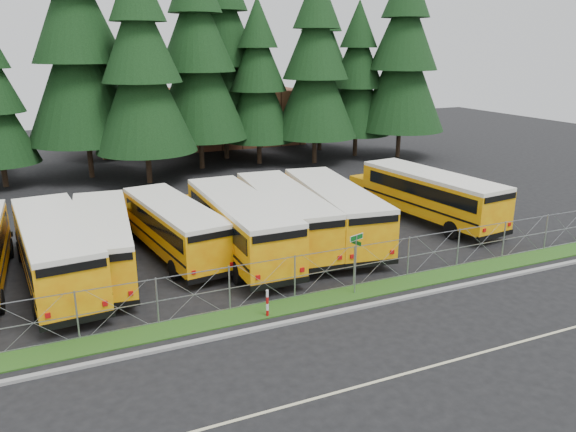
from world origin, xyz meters
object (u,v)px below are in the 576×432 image
(street_sign, at_px, (356,251))
(striped_bollard, at_px, (267,304))
(bus_2, at_px, (102,243))
(bus_5, at_px, (282,217))
(bus_6, at_px, (331,212))
(bus_1, at_px, (55,252))
(bus_east, at_px, (426,196))
(bus_4, at_px, (238,226))
(bus_3, at_px, (172,229))

(street_sign, height_order, striped_bollard, street_sign)
(bus_2, distance_m, bus_5, 9.62)
(bus_6, bearing_deg, bus_1, -170.54)
(bus_2, height_order, bus_5, bus_5)
(bus_east, distance_m, street_sign, 12.48)
(bus_4, relative_size, bus_5, 1.02)
(bus_3, height_order, street_sign, bus_3)
(bus_1, relative_size, street_sign, 4.31)
(bus_1, height_order, striped_bollard, bus_1)
(bus_2, height_order, street_sign, bus_2)
(bus_3, relative_size, striped_bollard, 9.23)
(bus_1, height_order, bus_east, bus_1)
(bus_5, distance_m, bus_east, 10.08)
(bus_6, height_order, bus_east, bus_6)
(bus_2, relative_size, bus_5, 0.95)
(bus_1, distance_m, bus_3, 6.00)
(bus_6, bearing_deg, striped_bollard, -125.12)
(bus_east, xyz_separation_m, striped_bollard, (-14.16, -8.27, -0.97))
(bus_east, xyz_separation_m, street_sign, (-9.75, -7.79, 0.46))
(bus_3, xyz_separation_m, street_sign, (6.29, -8.22, 0.58))
(bus_2, xyz_separation_m, bus_east, (19.69, 0.58, 0.07))
(bus_1, xyz_separation_m, striped_bollard, (7.66, -7.10, -0.99))
(bus_1, xyz_separation_m, bus_4, (8.93, 0.15, 0.03))
(striped_bollard, bearing_deg, bus_east, 30.28)
(bus_2, height_order, bus_east, bus_east)
(bus_4, xyz_separation_m, bus_6, (5.73, 0.31, -0.02))
(bus_2, relative_size, street_sign, 4.09)
(bus_2, xyz_separation_m, street_sign, (9.94, -7.21, 0.53))
(bus_4, bearing_deg, bus_2, 176.43)
(bus_3, bearing_deg, bus_east, -9.33)
(bus_2, xyz_separation_m, bus_5, (9.61, 0.20, 0.08))
(bus_1, relative_size, bus_4, 0.98)
(bus_3, relative_size, street_sign, 3.94)
(bus_1, xyz_separation_m, bus_2, (2.13, 0.59, -0.08))
(bus_5, bearing_deg, bus_6, -1.16)
(bus_5, distance_m, street_sign, 7.43)
(bus_1, height_order, bus_4, bus_4)
(bus_5, height_order, striped_bollard, bus_5)
(bus_5, height_order, street_sign, bus_5)
(bus_1, bearing_deg, striped_bollard, -47.78)
(bus_2, distance_m, bus_4, 6.82)
(bus_2, relative_size, bus_6, 0.94)
(bus_4, bearing_deg, bus_6, 3.21)
(bus_4, relative_size, bus_6, 1.01)
(bus_2, distance_m, striped_bollard, 9.51)
(bus_6, bearing_deg, bus_5, -178.78)
(bus_1, relative_size, bus_2, 1.05)
(bus_1, distance_m, bus_2, 2.21)
(bus_1, xyz_separation_m, bus_5, (11.74, 0.78, 0.00))
(bus_2, distance_m, bus_3, 3.79)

